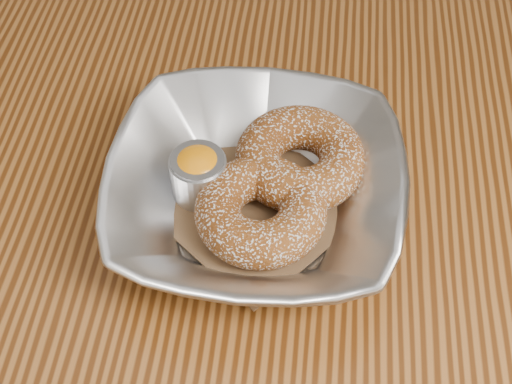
# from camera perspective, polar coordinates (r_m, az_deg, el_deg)

# --- Properties ---
(table) EXTENTS (1.20, 0.80, 0.75)m
(table) POSITION_cam_1_polar(r_m,az_deg,el_deg) (0.72, 0.84, -4.52)
(table) COLOR brown
(table) RESTS_ON ground_plane
(serving_bowl) EXTENTS (0.25, 0.25, 0.06)m
(serving_bowl) POSITION_cam_1_polar(r_m,az_deg,el_deg) (0.60, 0.00, 0.04)
(serving_bowl) COLOR silver
(serving_bowl) RESTS_ON table
(parchment) EXTENTS (0.20, 0.20, 0.00)m
(parchment) POSITION_cam_1_polar(r_m,az_deg,el_deg) (0.62, 0.00, -1.21)
(parchment) COLOR brown
(parchment) RESTS_ON table
(donut_back) EXTENTS (0.15, 0.15, 0.04)m
(donut_back) POSITION_cam_1_polar(r_m,az_deg,el_deg) (0.63, 3.55, 2.74)
(donut_back) COLOR brown
(donut_back) RESTS_ON parchment
(donut_front) EXTENTS (0.14, 0.14, 0.04)m
(donut_front) POSITION_cam_1_polar(r_m,az_deg,el_deg) (0.59, 0.38, -1.51)
(donut_front) COLOR brown
(donut_front) RESTS_ON parchment
(donut_extra) EXTENTS (0.14, 0.14, 0.04)m
(donut_extra) POSITION_cam_1_polar(r_m,az_deg,el_deg) (0.59, 0.29, -1.40)
(donut_extra) COLOR brown
(donut_extra) RESTS_ON parchment
(ramekin) EXTENTS (0.05, 0.05, 0.05)m
(ramekin) POSITION_cam_1_polar(r_m,az_deg,el_deg) (0.61, -4.62, 1.48)
(ramekin) COLOR silver
(ramekin) RESTS_ON table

